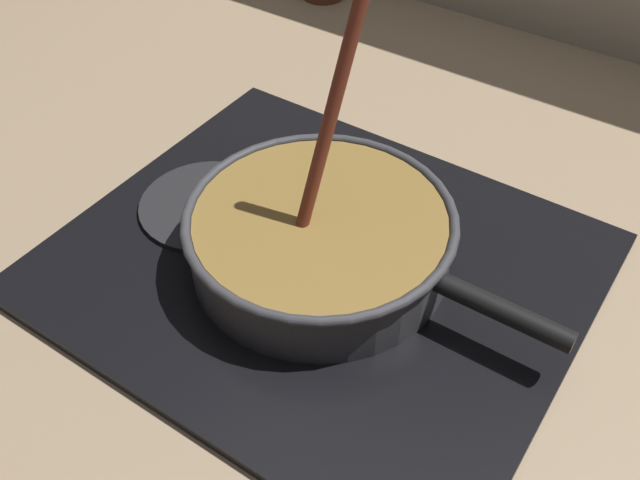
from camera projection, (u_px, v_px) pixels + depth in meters
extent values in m
cube|color=#9E8466|center=(269.00, 375.00, 0.73)|extent=(2.40, 1.60, 0.04)
cube|color=black|center=(320.00, 265.00, 0.80)|extent=(0.56, 0.48, 0.01)
torus|color=#592D0C|center=(320.00, 259.00, 0.79)|extent=(0.21, 0.21, 0.01)
cylinder|color=#262628|center=(207.00, 205.00, 0.86)|extent=(0.16, 0.16, 0.01)
cylinder|color=#38383D|center=(320.00, 240.00, 0.77)|extent=(0.28, 0.28, 0.07)
cylinder|color=olive|center=(320.00, 237.00, 0.77)|extent=(0.27, 0.27, 0.06)
torus|color=#38383D|center=(320.00, 218.00, 0.75)|extent=(0.29, 0.29, 0.01)
cylinder|color=black|center=(504.00, 311.00, 0.68)|extent=(0.14, 0.02, 0.02)
cylinder|color=#E5CC7A|center=(322.00, 229.00, 0.75)|extent=(0.03, 0.03, 0.01)
cylinder|color=#EDD88C|center=(363.00, 237.00, 0.74)|extent=(0.03, 0.03, 0.01)
cylinder|color=#EDD88C|center=(354.00, 278.00, 0.70)|extent=(0.03, 0.03, 0.01)
cylinder|color=beige|center=(403.00, 235.00, 0.75)|extent=(0.03, 0.03, 0.01)
cylinder|color=#E5CC7A|center=(337.00, 207.00, 0.78)|extent=(0.03, 0.03, 0.01)
cylinder|color=beige|center=(294.00, 278.00, 0.70)|extent=(0.03, 0.03, 0.01)
cylinder|color=#EDD88C|center=(376.00, 173.00, 0.82)|extent=(0.04, 0.04, 0.01)
cylinder|color=maroon|center=(329.00, 124.00, 0.68)|extent=(0.04, 0.09, 0.26)
cube|color=brown|center=(299.00, 236.00, 0.75)|extent=(0.04, 0.05, 0.01)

